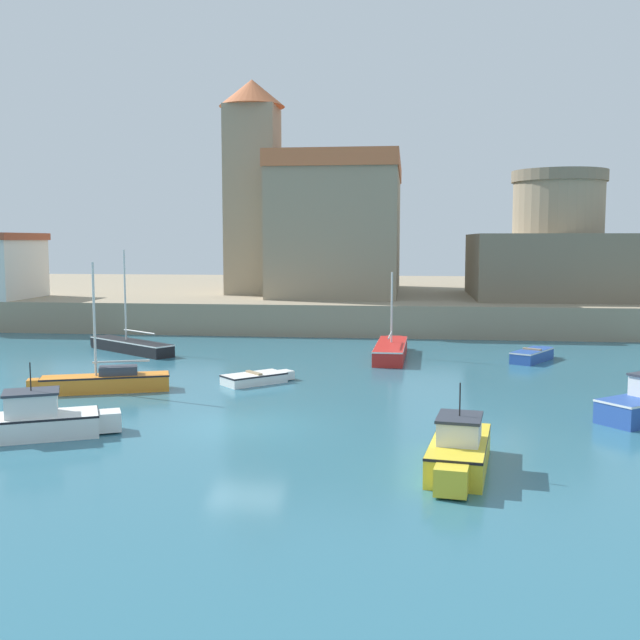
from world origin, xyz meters
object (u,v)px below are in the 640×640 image
motorboat_yellow_3 (459,450)px  motorboat_white_5 (31,421)px  sailboat_orange_7 (104,381)px  dinghy_blue_4 (533,355)px  sailboat_red_6 (391,350)px  dinghy_white_0 (257,378)px  church (329,221)px  fortress (557,254)px  sailboat_black_1 (130,345)px

motorboat_yellow_3 → motorboat_white_5: 13.27m
sailboat_orange_7 → dinghy_blue_4: bearing=28.2°
sailboat_red_6 → motorboat_white_5: bearing=-122.0°
motorboat_white_5 → sailboat_red_6: 20.54m
dinghy_white_0 → motorboat_white_5: bearing=-118.6°
sailboat_orange_7 → church: (6.10, 29.74, 7.25)m
motorboat_white_5 → church: (5.51, 36.88, 7.16)m
motorboat_yellow_3 → church: bearing=101.2°
motorboat_yellow_3 → fortress: fortress is taller
dinghy_blue_4 → church: church is taller
motorboat_yellow_3 → sailboat_orange_7: bearing=146.9°
dinghy_white_0 → sailboat_orange_7: bearing=-156.8°
motorboat_yellow_3 → fortress: bearing=75.6°
sailboat_orange_7 → fortress: 35.71m
fortress → church: bearing=170.6°
dinghy_blue_4 → motorboat_white_5: 24.99m
dinghy_blue_4 → sailboat_red_6: sailboat_red_6 is taller
sailboat_red_6 → dinghy_blue_4: bearing=-1.9°
dinghy_white_0 → dinghy_blue_4: 14.94m
sailboat_orange_7 → church: 31.21m
motorboat_white_5 → sailboat_black_1: bearing=101.3°
sailboat_red_6 → fortress: 20.78m
dinghy_blue_4 → sailboat_red_6: size_ratio=0.51×
dinghy_blue_4 → sailboat_orange_7: 21.25m
sailboat_black_1 → motorboat_yellow_3: bearing=-49.5°
sailboat_black_1 → sailboat_red_6: (14.41, -0.29, 0.04)m
dinghy_blue_4 → sailboat_orange_7: size_ratio=0.64×
sailboat_black_1 → fortress: bearing=32.2°
dinghy_blue_4 → church: (-12.62, 19.69, 7.36)m
dinghy_blue_4 → motorboat_white_5: motorboat_white_5 is taller
dinghy_blue_4 → motorboat_white_5: size_ratio=0.68×
dinghy_blue_4 → sailboat_orange_7: sailboat_orange_7 is taller
dinghy_white_0 → sailboat_orange_7: size_ratio=0.55×
dinghy_white_0 → motorboat_white_5: size_ratio=0.59×
motorboat_yellow_3 → dinghy_blue_4: (4.99, 19.02, -0.23)m
motorboat_yellow_3 → dinghy_blue_4: motorboat_yellow_3 is taller
motorboat_yellow_3 → fortress: size_ratio=0.40×
motorboat_white_5 → sailboat_orange_7: 7.16m
motorboat_yellow_3 → sailboat_red_6: bearing=96.7°
motorboat_yellow_3 → dinghy_blue_4: size_ratio=1.37×
sailboat_black_1 → church: church is taller
sailboat_red_6 → sailboat_orange_7: bearing=-138.1°
dinghy_white_0 → church: bearing=89.4°
motorboat_white_5 → fortress: size_ratio=0.43×
motorboat_white_5 → fortress: bearing=56.7°
dinghy_white_0 → motorboat_yellow_3: (7.90, -11.46, 0.31)m
sailboat_red_6 → fortress: (11.51, 16.65, 4.73)m
dinghy_white_0 → sailboat_black_1: sailboat_black_1 is taller
sailboat_black_1 → sailboat_orange_7: size_ratio=1.11×
motorboat_yellow_3 → church: church is taller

